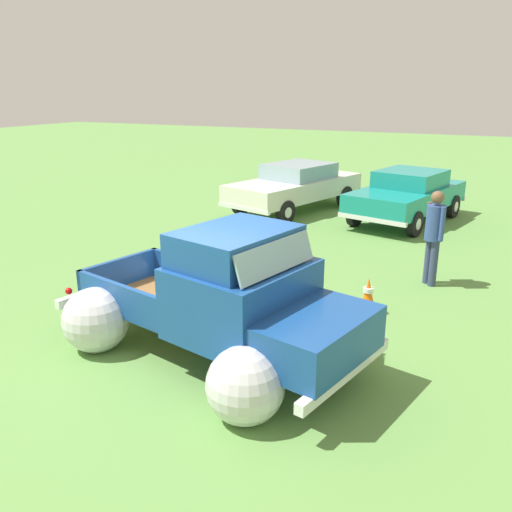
{
  "coord_description": "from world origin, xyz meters",
  "views": [
    {
      "loc": [
        3.61,
        -5.97,
        3.65
      ],
      "look_at": [
        0.0,
        1.61,
        0.99
      ],
      "focal_mm": 37.47,
      "sensor_mm": 36.0,
      "label": 1
    }
  ],
  "objects_px": {
    "vintage_pickup_truck": "(228,310)",
    "spectator_0": "(434,232)",
    "lane_cone_1": "(368,296)",
    "show_car_0": "(296,185)",
    "lane_cone_0": "(191,267)",
    "show_car_1": "(407,194)"
  },
  "relations": [
    {
      "from": "vintage_pickup_truck",
      "to": "lane_cone_1",
      "type": "relative_size",
      "value": 7.83
    },
    {
      "from": "lane_cone_1",
      "to": "spectator_0",
      "type": "bearing_deg",
      "value": 68.77
    },
    {
      "from": "show_car_0",
      "to": "spectator_0",
      "type": "bearing_deg",
      "value": 60.2
    },
    {
      "from": "show_car_1",
      "to": "show_car_0",
      "type": "bearing_deg",
      "value": -75.76
    },
    {
      "from": "show_car_1",
      "to": "spectator_0",
      "type": "distance_m",
      "value": 5.17
    },
    {
      "from": "lane_cone_1",
      "to": "lane_cone_0",
      "type": "bearing_deg",
      "value": 179.97
    },
    {
      "from": "show_car_1",
      "to": "spectator_0",
      "type": "relative_size",
      "value": 2.49
    },
    {
      "from": "spectator_0",
      "to": "lane_cone_1",
      "type": "xyz_separation_m",
      "value": [
        -0.74,
        -1.89,
        -0.74
      ]
    },
    {
      "from": "show_car_0",
      "to": "lane_cone_0",
      "type": "bearing_deg",
      "value": 20.9
    },
    {
      "from": "vintage_pickup_truck",
      "to": "spectator_0",
      "type": "relative_size",
      "value": 2.7
    },
    {
      "from": "show_car_0",
      "to": "show_car_1",
      "type": "relative_size",
      "value": 1.1
    },
    {
      "from": "lane_cone_1",
      "to": "vintage_pickup_truck",
      "type": "bearing_deg",
      "value": -119.07
    },
    {
      "from": "vintage_pickup_truck",
      "to": "lane_cone_0",
      "type": "height_order",
      "value": "vintage_pickup_truck"
    },
    {
      "from": "show_car_0",
      "to": "lane_cone_1",
      "type": "bearing_deg",
      "value": 46.79
    },
    {
      "from": "show_car_1",
      "to": "lane_cone_1",
      "type": "distance_m",
      "value": 6.92
    },
    {
      "from": "spectator_0",
      "to": "lane_cone_1",
      "type": "height_order",
      "value": "spectator_0"
    },
    {
      "from": "spectator_0",
      "to": "lane_cone_1",
      "type": "distance_m",
      "value": 2.16
    },
    {
      "from": "vintage_pickup_truck",
      "to": "spectator_0",
      "type": "distance_m",
      "value": 4.81
    },
    {
      "from": "lane_cone_0",
      "to": "show_car_0",
      "type": "bearing_deg",
      "value": 94.38
    },
    {
      "from": "spectator_0",
      "to": "lane_cone_0",
      "type": "distance_m",
      "value": 4.67
    },
    {
      "from": "spectator_0",
      "to": "lane_cone_1",
      "type": "bearing_deg",
      "value": 26.78
    },
    {
      "from": "vintage_pickup_truck",
      "to": "spectator_0",
      "type": "xyz_separation_m",
      "value": [
        2.09,
        4.32,
        0.3
      ]
    }
  ]
}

